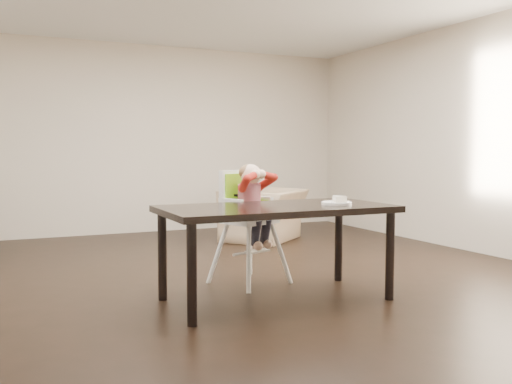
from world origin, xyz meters
TOP-DOWN VIEW (x-y plane):
  - ground at (0.00, 0.00)m, footprint 7.00×7.00m
  - room_walls at (0.00, 0.00)m, footprint 6.02×7.02m
  - dining_table at (-0.07, -0.70)m, footprint 1.80×0.90m
  - high_chair at (-0.04, -0.06)m, footprint 0.57×0.57m
  - plate at (0.41, -0.82)m, footprint 0.31×0.31m
  - armchair at (1.16, 2.09)m, footprint 1.22×1.18m

SIDE VIEW (x-z plane):
  - ground at x=0.00m, z-range 0.00..0.00m
  - armchair at x=1.16m, z-range 0.00..0.90m
  - dining_table at x=-0.07m, z-range 0.30..1.05m
  - high_chair at x=-0.04m, z-range 0.22..1.28m
  - plate at x=0.41m, z-range 0.74..0.81m
  - room_walls at x=0.00m, z-range 0.50..3.21m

